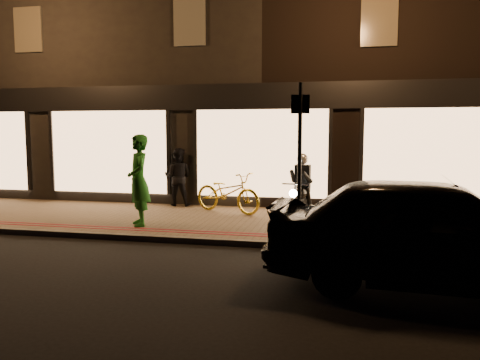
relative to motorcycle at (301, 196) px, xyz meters
name	(u,v)px	position (x,y,z in m)	size (l,w,h in m)	color
ground	(227,246)	(-1.25, -2.01, -0.73)	(90.00, 90.00, 0.00)	black
sidewalk	(247,223)	(-1.25, -0.01, -0.67)	(50.00, 4.00, 0.12)	brown
kerb_stone	(227,242)	(-1.25, -1.96, -0.67)	(50.00, 0.14, 0.12)	#59544C
red_kerb_lines	(233,234)	(-1.25, -1.46, -0.61)	(50.00, 0.26, 0.01)	maroon
building_row	(284,76)	(-1.25, 6.98, 3.51)	(48.00, 10.11, 8.50)	black
motorcycle	(301,196)	(0.00, 0.00, 0.00)	(0.64, 1.94, 1.59)	black
sign_post	(300,153)	(0.11, -1.76, 1.06)	(0.35, 0.10, 3.00)	black
bicycle_gold	(228,192)	(-1.95, 0.96, -0.09)	(0.70, 1.99, 1.05)	gold
person_green	(139,180)	(-3.50, -1.05, 0.40)	(0.74, 0.48, 2.03)	#1C6B1F
person_dark	(178,177)	(-3.59, 1.79, 0.20)	(0.79, 0.61, 1.62)	black
parked_car	(435,231)	(2.19, -3.71, 0.07)	(1.91, 4.74, 1.61)	black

